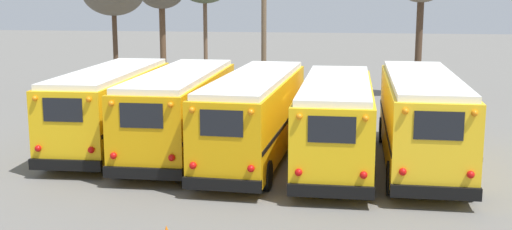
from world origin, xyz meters
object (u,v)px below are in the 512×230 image
(school_bus_1, at_px, (181,109))
(school_bus_2, at_px, (255,114))
(school_bus_0, at_px, (111,106))
(school_bus_4, at_px, (421,117))
(school_bus_3, at_px, (336,120))
(utility_pole, at_px, (264,32))

(school_bus_1, distance_m, school_bus_2, 3.02)
(school_bus_0, distance_m, school_bus_4, 11.93)
(school_bus_2, relative_size, school_bus_4, 1.05)
(school_bus_0, relative_size, school_bus_3, 0.98)
(school_bus_4, xyz_separation_m, utility_pole, (-7.12, 11.42, 2.26))
(school_bus_1, relative_size, school_bus_4, 0.99)
(school_bus_1, xyz_separation_m, school_bus_2, (2.97, -0.55, -0.01))
(school_bus_0, height_order, utility_pole, utility_pole)
(school_bus_3, xyz_separation_m, utility_pole, (-4.15, 11.78, 2.37))
(school_bus_2, bearing_deg, school_bus_4, -1.73)
(school_bus_1, xyz_separation_m, utility_pole, (1.79, 10.69, 2.33))
(school_bus_1, height_order, school_bus_4, school_bus_4)
(school_bus_4, bearing_deg, school_bus_2, 178.27)
(school_bus_1, relative_size, utility_pole, 1.28)
(school_bus_4, bearing_deg, school_bus_1, 175.31)
(school_bus_1, bearing_deg, school_bus_4, -4.69)
(school_bus_0, relative_size, school_bus_2, 0.91)
(school_bus_0, height_order, school_bus_2, school_bus_2)
(school_bus_1, xyz_separation_m, school_bus_3, (5.94, -1.08, -0.04))
(school_bus_0, relative_size, school_bus_1, 0.96)
(school_bus_3, relative_size, school_bus_4, 0.97)
(school_bus_2, bearing_deg, school_bus_3, -10.14)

